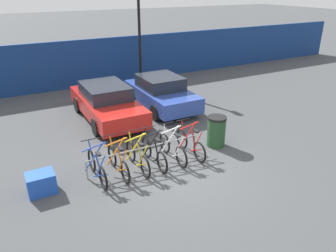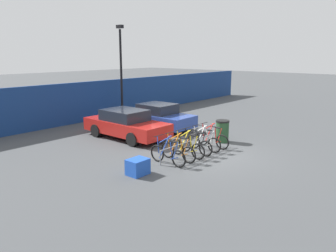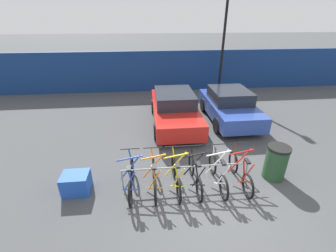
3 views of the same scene
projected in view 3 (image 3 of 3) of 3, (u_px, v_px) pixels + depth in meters
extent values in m
plane|color=#424447|center=(211.00, 198.00, 5.84)|extent=(120.00, 120.00, 0.00)
cube|color=navy|center=(171.00, 71.00, 13.78)|extent=(36.00, 0.16, 2.41)
cylinder|color=gray|center=(186.00, 167.00, 6.15)|extent=(3.50, 0.04, 0.04)
cylinder|color=gray|center=(122.00, 179.00, 6.11)|extent=(0.04, 0.04, 0.55)
cylinder|color=gray|center=(246.00, 171.00, 6.43)|extent=(0.04, 0.04, 0.55)
torus|color=black|center=(130.00, 194.00, 5.51)|extent=(0.06, 0.66, 0.66)
torus|color=black|center=(132.00, 168.00, 6.44)|extent=(0.06, 0.66, 0.66)
cylinder|color=#284CB7|center=(131.00, 167.00, 5.98)|extent=(0.60, 0.04, 0.76)
cylinder|color=#284CB7|center=(130.00, 158.00, 5.79)|extent=(0.68, 0.04, 0.16)
cylinder|color=#284CB7|center=(130.00, 177.00, 5.70)|extent=(0.14, 0.04, 0.63)
cylinder|color=#284CB7|center=(130.00, 181.00, 5.51)|extent=(0.32, 0.03, 0.58)
cylinder|color=#284CB7|center=(131.00, 190.00, 5.70)|extent=(0.40, 0.03, 0.08)
cylinder|color=#284CB7|center=(131.00, 159.00, 6.25)|extent=(0.12, 0.04, 0.69)
cylinder|color=black|center=(130.00, 149.00, 6.06)|extent=(0.52, 0.03, 0.03)
cube|color=black|center=(129.00, 168.00, 5.47)|extent=(0.10, 0.22, 0.05)
torus|color=black|center=(155.00, 193.00, 5.56)|extent=(0.06, 0.66, 0.66)
torus|color=black|center=(153.00, 167.00, 6.50)|extent=(0.06, 0.66, 0.66)
cylinder|color=orange|center=(154.00, 166.00, 6.03)|extent=(0.60, 0.04, 0.76)
cylinder|color=orange|center=(153.00, 157.00, 5.85)|extent=(0.68, 0.04, 0.16)
cylinder|color=orange|center=(154.00, 175.00, 5.76)|extent=(0.14, 0.04, 0.63)
cylinder|color=orange|center=(155.00, 180.00, 5.57)|extent=(0.32, 0.03, 0.58)
cylinder|color=orange|center=(155.00, 188.00, 5.75)|extent=(0.40, 0.03, 0.08)
cylinder|color=orange|center=(153.00, 158.00, 6.31)|extent=(0.12, 0.04, 0.69)
cylinder|color=black|center=(153.00, 148.00, 6.11)|extent=(0.52, 0.03, 0.03)
cube|color=black|center=(154.00, 167.00, 5.52)|extent=(0.10, 0.22, 0.05)
torus|color=black|center=(179.00, 191.00, 5.62)|extent=(0.06, 0.66, 0.66)
torus|color=black|center=(174.00, 166.00, 6.55)|extent=(0.06, 0.66, 0.66)
cylinder|color=yellow|center=(175.00, 164.00, 6.08)|extent=(0.60, 0.04, 0.76)
cylinder|color=yellow|center=(176.00, 156.00, 5.90)|extent=(0.68, 0.04, 0.16)
cylinder|color=yellow|center=(177.00, 174.00, 5.81)|extent=(0.14, 0.04, 0.63)
cylinder|color=yellow|center=(178.00, 178.00, 5.62)|extent=(0.32, 0.03, 0.58)
cylinder|color=yellow|center=(178.00, 186.00, 5.80)|extent=(0.40, 0.03, 0.08)
cylinder|color=yellow|center=(174.00, 157.00, 6.36)|extent=(0.12, 0.04, 0.69)
cylinder|color=black|center=(174.00, 147.00, 6.16)|extent=(0.52, 0.03, 0.03)
cube|color=black|center=(178.00, 165.00, 5.58)|extent=(0.10, 0.22, 0.05)
torus|color=black|center=(199.00, 189.00, 5.66)|extent=(0.06, 0.66, 0.66)
torus|color=black|center=(191.00, 165.00, 6.60)|extent=(0.06, 0.66, 0.66)
cylinder|color=black|center=(194.00, 163.00, 6.13)|extent=(0.60, 0.04, 0.76)
cylinder|color=black|center=(195.00, 155.00, 5.95)|extent=(0.68, 0.04, 0.16)
cylinder|color=black|center=(197.00, 173.00, 5.86)|extent=(0.14, 0.04, 0.63)
cylinder|color=black|center=(199.00, 177.00, 5.67)|extent=(0.32, 0.03, 0.58)
cylinder|color=black|center=(198.00, 185.00, 5.85)|extent=(0.40, 0.03, 0.08)
cylinder|color=black|center=(192.00, 156.00, 6.41)|extent=(0.12, 0.04, 0.69)
cylinder|color=black|center=(193.00, 146.00, 6.21)|extent=(0.52, 0.03, 0.03)
cube|color=black|center=(199.00, 164.00, 5.62)|extent=(0.10, 0.22, 0.05)
torus|color=black|center=(224.00, 188.00, 5.72)|extent=(0.06, 0.66, 0.66)
torus|color=black|center=(212.00, 163.00, 6.66)|extent=(0.06, 0.66, 0.66)
cylinder|color=silver|center=(217.00, 162.00, 6.19)|extent=(0.60, 0.04, 0.76)
cylinder|color=silver|center=(219.00, 153.00, 6.00)|extent=(0.68, 0.04, 0.16)
cylinder|color=silver|center=(221.00, 171.00, 5.91)|extent=(0.14, 0.04, 0.63)
cylinder|color=silver|center=(223.00, 175.00, 5.72)|extent=(0.32, 0.03, 0.58)
cylinder|color=silver|center=(221.00, 183.00, 5.91)|extent=(0.40, 0.03, 0.08)
cylinder|color=silver|center=(214.00, 155.00, 6.47)|extent=(0.12, 0.04, 0.69)
cylinder|color=black|center=(216.00, 144.00, 6.27)|extent=(0.52, 0.03, 0.03)
cube|color=black|center=(223.00, 163.00, 5.68)|extent=(0.10, 0.22, 0.05)
torus|color=black|center=(248.00, 186.00, 5.78)|extent=(0.06, 0.66, 0.66)
torus|color=black|center=(233.00, 162.00, 6.71)|extent=(0.06, 0.66, 0.66)
cylinder|color=red|center=(239.00, 160.00, 6.24)|extent=(0.60, 0.04, 0.76)
cylinder|color=red|center=(242.00, 152.00, 6.06)|extent=(0.68, 0.04, 0.16)
cylinder|color=red|center=(244.00, 170.00, 5.97)|extent=(0.14, 0.04, 0.63)
cylinder|color=red|center=(247.00, 174.00, 5.78)|extent=(0.32, 0.03, 0.58)
cylinder|color=red|center=(245.00, 182.00, 5.97)|extent=(0.40, 0.03, 0.08)
cylinder|color=red|center=(235.00, 153.00, 6.52)|extent=(0.12, 0.04, 0.69)
cylinder|color=black|center=(238.00, 143.00, 6.32)|extent=(0.52, 0.03, 0.03)
cube|color=black|center=(247.00, 161.00, 5.74)|extent=(0.10, 0.22, 0.05)
cube|color=red|center=(174.00, 111.00, 9.68)|extent=(1.80, 4.50, 0.62)
cube|color=#1E232D|center=(174.00, 98.00, 9.52)|extent=(1.58, 2.07, 0.52)
cylinder|color=black|center=(154.00, 106.00, 10.87)|extent=(0.20, 0.64, 0.64)
cylinder|color=black|center=(188.00, 105.00, 11.03)|extent=(0.20, 0.64, 0.64)
cylinder|color=black|center=(156.00, 131.00, 8.54)|extent=(0.20, 0.64, 0.64)
cylinder|color=black|center=(200.00, 129.00, 8.70)|extent=(0.20, 0.64, 0.64)
cube|color=#2D479E|center=(229.00, 108.00, 9.97)|extent=(1.80, 3.95, 0.62)
cube|color=#1E232D|center=(230.00, 95.00, 9.81)|extent=(1.58, 1.82, 0.52)
cylinder|color=black|center=(204.00, 105.00, 11.03)|extent=(0.20, 0.64, 0.64)
cylinder|color=black|center=(237.00, 104.00, 11.18)|extent=(0.20, 0.64, 0.64)
cylinder|color=black|center=(217.00, 125.00, 8.98)|extent=(0.20, 0.64, 0.64)
cylinder|color=black|center=(258.00, 124.00, 9.14)|extent=(0.20, 0.64, 0.64)
cylinder|color=black|center=(223.00, 46.00, 12.45)|extent=(0.14, 0.14, 5.50)
cylinder|color=#234728|center=(276.00, 164.00, 6.41)|extent=(0.60, 0.60, 0.95)
cylinder|color=black|center=(279.00, 148.00, 6.18)|extent=(0.63, 0.63, 0.08)
cube|color=blue|center=(76.00, 183.00, 5.96)|extent=(0.70, 0.56, 0.55)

